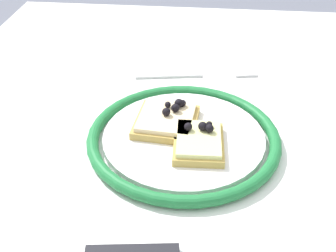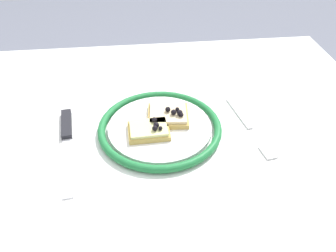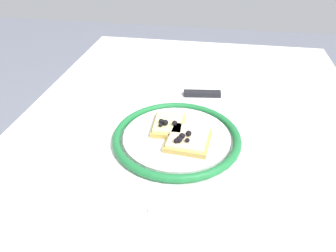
{
  "view_description": "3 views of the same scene",
  "coord_description": "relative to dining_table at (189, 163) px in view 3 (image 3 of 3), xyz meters",
  "views": [
    {
      "loc": [
        0.41,
        0.05,
        1.05
      ],
      "look_at": [
        -0.05,
        0.0,
        0.72
      ],
      "focal_mm": 46.27,
      "sensor_mm": 36.0,
      "label": 1
    },
    {
      "loc": [
        0.01,
        0.55,
        1.15
      ],
      "look_at": [
        -0.05,
        0.03,
        0.73
      ],
      "focal_mm": 35.98,
      "sensor_mm": 36.0,
      "label": 2
    },
    {
      "loc": [
        -0.53,
        -0.04,
        1.08
      ],
      "look_at": [
        -0.02,
        0.04,
        0.73
      ],
      "focal_mm": 34.0,
      "sensor_mm": 36.0,
      "label": 3
    }
  ],
  "objects": [
    {
      "name": "dining_table",
      "position": [
        0.0,
        0.0,
        0.0
      ],
      "size": [
        1.07,
        0.76,
        0.71
      ],
      "color": "white",
      "rests_on": "ground_plane"
    },
    {
      "name": "pizza_slice_near",
      "position": [
        -0.01,
        0.05,
        0.11
      ],
      "size": [
        0.08,
        0.06,
        0.03
      ],
      "color": "tan",
      "rests_on": "plate"
    },
    {
      "name": "plate",
      "position": [
        -0.03,
        0.02,
        0.09
      ],
      "size": [
        0.25,
        0.25,
        0.02
      ],
      "color": "white",
      "rests_on": "dining_table"
    },
    {
      "name": "pizza_slice_far",
      "position": [
        -0.06,
        -0.0,
        0.11
      ],
      "size": [
        0.09,
        0.09,
        0.03
      ],
      "color": "tan",
      "rests_on": "plate"
    },
    {
      "name": "knife",
      "position": [
        0.15,
        0.02,
        0.09
      ],
      "size": [
        0.05,
        0.24,
        0.01
      ],
      "color": "silver",
      "rests_on": "dining_table"
    },
    {
      "name": "fork",
      "position": [
        -0.22,
        0.03,
        0.09
      ],
      "size": [
        0.05,
        0.2,
        0.0
      ],
      "color": "beige",
      "rests_on": "dining_table"
    }
  ]
}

